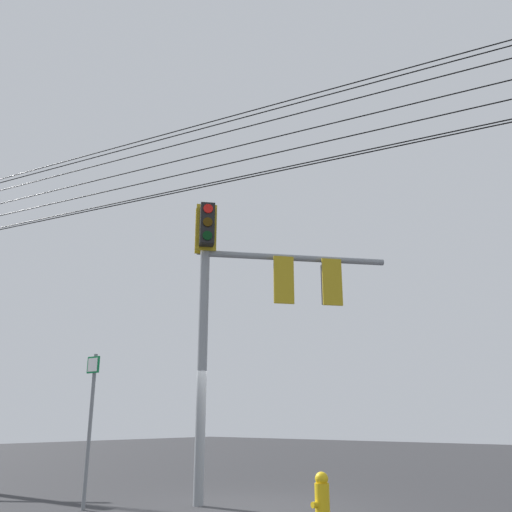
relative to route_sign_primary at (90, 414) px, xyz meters
name	(u,v)px	position (x,y,z in m)	size (l,w,h in m)	color
ground_plane	(254,507)	(2.14, 2.25, -1.65)	(60.00, 60.00, 0.00)	#2D2D30
signal_mast_assembly	(245,286)	(1.82, 2.32, 2.64)	(3.12, 3.51, 6.05)	gray
route_sign_primary	(90,414)	(0.00, 0.00, 0.00)	(0.34, 0.10, 2.78)	slate
fire_hydrant	(322,501)	(4.35, 1.16, -1.25)	(0.22, 0.30, 0.81)	yellow
overhead_wire_span	(252,143)	(2.38, 1.89, 5.67)	(24.75, 4.97, 2.03)	black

